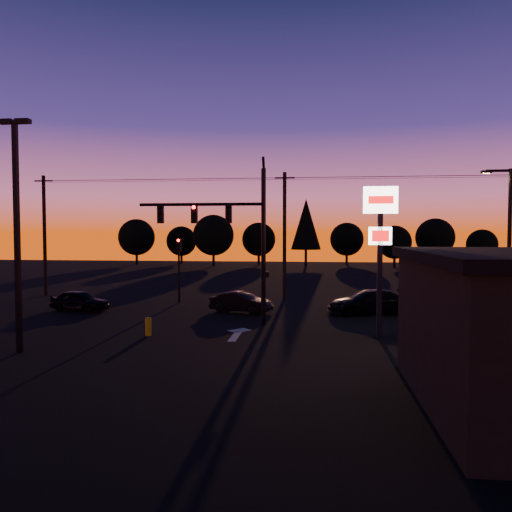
{
  "coord_description": "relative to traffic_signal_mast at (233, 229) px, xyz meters",
  "views": [
    {
      "loc": [
        4.03,
        -21.32,
        4.75
      ],
      "look_at": [
        1.0,
        5.0,
        3.5
      ],
      "focal_mm": 35.0,
      "sensor_mm": 36.0,
      "label": 1
    }
  ],
  "objects": [
    {
      "name": "pylon_sign",
      "position": [
        7.1,
        -2.49,
        -0.02
      ],
      "size": [
        1.5,
        0.28,
        6.8
      ],
      "color": "black",
      "rests_on": "ground"
    },
    {
      "name": "tree_4",
      "position": [
        3.1,
        45.01,
        0.99
      ],
      "size": [
        4.18,
        4.18,
        9.5
      ],
      "color": "black",
      "rests_on": "ground"
    },
    {
      "name": "utility_pole_1",
      "position": [
        2.1,
        10.01,
        -0.34
      ],
      "size": [
        1.4,
        0.26,
        9.0
      ],
      "color": "black",
      "rests_on": "ground"
    },
    {
      "name": "car_right",
      "position": [
        7.37,
        4.12,
        -4.23
      ],
      "size": [
        5.2,
        3.17,
        1.41
      ],
      "primitive_type": "imported",
      "rotation": [
        0.0,
        0.0,
        -1.31
      ],
      "color": "black",
      "rests_on": "ground"
    },
    {
      "name": "traffic_signal_mast",
      "position": [
        0.0,
        0.0,
        0.0
      ],
      "size": [
        6.79,
        0.52,
        8.58
      ],
      "color": "black",
      "rests_on": "ground"
    },
    {
      "name": "lane_arrow",
      "position": [
        0.6,
        -2.33,
        -4.93
      ],
      "size": [
        1.2,
        3.1,
        0.01
      ],
      "color": "beige",
      "rests_on": "ground"
    },
    {
      "name": "ground",
      "position": [
        0.1,
        -3.99,
        -4.94
      ],
      "size": [
        120.0,
        120.0,
        0.0
      ],
      "primitive_type": "plane",
      "color": "black",
      "rests_on": "ground"
    },
    {
      "name": "tree_3",
      "position": [
        -3.9,
        48.01,
        -1.19
      ],
      "size": [
        4.95,
        4.95,
        6.22
      ],
      "color": "black",
      "rests_on": "ground"
    },
    {
      "name": "car_mid",
      "position": [
        -0.13,
        3.83,
        -4.33
      ],
      "size": [
        3.91,
        2.38,
        1.22
      ],
      "primitive_type": "imported",
      "rotation": [
        0.0,
        0.0,
        1.25
      ],
      "color": "black",
      "rests_on": "ground"
    },
    {
      "name": "tree_6",
      "position": [
        15.1,
        44.01,
        -1.5
      ],
      "size": [
        4.54,
        4.54,
        5.71
      ],
      "color": "black",
      "rests_on": "ground"
    },
    {
      "name": "tree_2",
      "position": [
        -9.9,
        44.01,
        -0.57
      ],
      "size": [
        5.77,
        5.78,
        7.26
      ],
      "color": "black",
      "rests_on": "ground"
    },
    {
      "name": "secondary_signal",
      "position": [
        -4.9,
        7.49,
        -2.07
      ],
      "size": [
        0.3,
        0.31,
        4.35
      ],
      "color": "black",
      "rests_on": "ground"
    },
    {
      "name": "tree_1",
      "position": [
        -15.9,
        49.01,
        -1.5
      ],
      "size": [
        4.54,
        4.54,
        5.71
      ],
      "color": "black",
      "rests_on": "ground"
    },
    {
      "name": "tree_7",
      "position": [
        21.1,
        47.01,
        -0.88
      ],
      "size": [
        5.36,
        5.36,
        6.74
      ],
      "color": "black",
      "rests_on": "ground"
    },
    {
      "name": "power_wires",
      "position": [
        2.1,
        10.01,
        3.63
      ],
      "size": [
        36.0,
        1.22,
        0.07
      ],
      "color": "black",
      "rests_on": "ground"
    },
    {
      "name": "bollard",
      "position": [
        -3.4,
        -3.27,
        -4.52
      ],
      "size": [
        0.28,
        0.28,
        0.83
      ],
      "primitive_type": "cylinder",
      "color": "#D4C20C",
      "rests_on": "ground"
    },
    {
      "name": "parking_lot_light",
      "position": [
        -7.4,
        -6.99,
        0.33
      ],
      "size": [
        1.25,
        0.3,
        9.14
      ],
      "color": "black",
      "rests_on": "ground"
    },
    {
      "name": "tree_0",
      "position": [
        -21.9,
        46.01,
        -0.88
      ],
      "size": [
        5.36,
        5.36,
        6.74
      ],
      "color": "black",
      "rests_on": "ground"
    },
    {
      "name": "tree_5",
      "position": [
        9.1,
        50.01,
        -1.19
      ],
      "size": [
        4.95,
        4.95,
        6.22
      ],
      "color": "black",
      "rests_on": "ground"
    },
    {
      "name": "tree_8",
      "position": [
        27.1,
        46.01,
        -1.82
      ],
      "size": [
        4.12,
        4.12,
        5.19
      ],
      "color": "black",
      "rests_on": "ground"
    },
    {
      "name": "utility_pole_0",
      "position": [
        -15.9,
        10.01,
        -0.34
      ],
      "size": [
        1.4,
        0.26,
        9.0
      ],
      "color": "black",
      "rests_on": "ground"
    },
    {
      "name": "car_left",
      "position": [
        -9.94,
        3.31,
        -4.31
      ],
      "size": [
        3.93,
        2.32,
        1.25
      ],
      "primitive_type": "imported",
      "rotation": [
        0.0,
        0.0,
        1.33
      ],
      "color": "black",
      "rests_on": "ground"
    },
    {
      "name": "streetlight",
      "position": [
        14.01,
        1.51,
        -0.52
      ],
      "size": [
        1.55,
        0.35,
        8.0
      ],
      "color": "black",
      "rests_on": "ground"
    }
  ]
}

